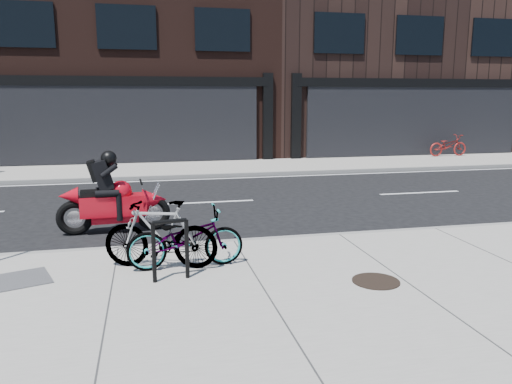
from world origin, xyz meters
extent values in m
plane|color=black|center=(0.00, 0.00, 0.00)|extent=(120.00, 120.00, 0.00)
cube|color=gray|center=(0.00, -5.00, 0.07)|extent=(60.00, 6.00, 0.13)
cube|color=gray|center=(0.00, 7.75, 0.07)|extent=(60.00, 3.50, 0.13)
cube|color=black|center=(10.00, 14.50, 6.25)|extent=(12.00, 10.00, 12.50)
cylinder|color=black|center=(-1.42, -3.74, 0.55)|extent=(0.06, 0.06, 0.85)
cylinder|color=black|center=(-0.96, -3.67, 0.55)|extent=(0.06, 0.06, 0.85)
cylinder|color=black|center=(-1.19, -3.70, 0.98)|extent=(0.47, 0.14, 0.06)
imported|color=gray|center=(-0.94, -3.21, 0.59)|extent=(1.77, 0.69, 0.91)
imported|color=gray|center=(-1.31, -3.15, 0.65)|extent=(1.79, 0.98, 1.03)
torus|color=black|center=(-1.39, -0.38, 0.34)|extent=(0.71, 0.19, 0.70)
torus|color=black|center=(-2.89, -0.48, 0.34)|extent=(0.71, 0.19, 0.70)
cube|color=#B70816|center=(-2.15, -0.43, 0.55)|extent=(1.29, 0.48, 0.40)
cone|color=#B70816|center=(-1.34, -0.38, 0.61)|extent=(0.51, 0.50, 0.47)
sphere|color=#B70816|center=(-1.99, -0.42, 0.83)|extent=(0.42, 0.42, 0.42)
cube|color=black|center=(-2.46, -0.45, 0.80)|extent=(0.60, 0.33, 0.13)
cylinder|color=silver|center=(-2.74, -0.28, 0.32)|extent=(0.59, 0.13, 0.10)
cube|color=black|center=(-2.32, -0.44, 1.16)|extent=(0.44, 0.41, 0.62)
cube|color=black|center=(-2.48, -0.45, 1.25)|extent=(0.27, 0.33, 0.43)
sphere|color=black|center=(-2.19, -0.43, 1.48)|extent=(0.31, 0.31, 0.31)
imported|color=maroon|center=(11.29, 8.79, 0.59)|extent=(1.79, 0.69, 0.93)
cylinder|color=black|center=(1.59, -4.39, 0.14)|extent=(0.71, 0.71, 0.02)
cube|color=#4A4A4D|center=(-3.26, -3.25, 0.14)|extent=(0.96, 0.96, 0.02)
camera|label=1|loc=(-1.46, -10.46, 2.66)|focal=35.00mm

